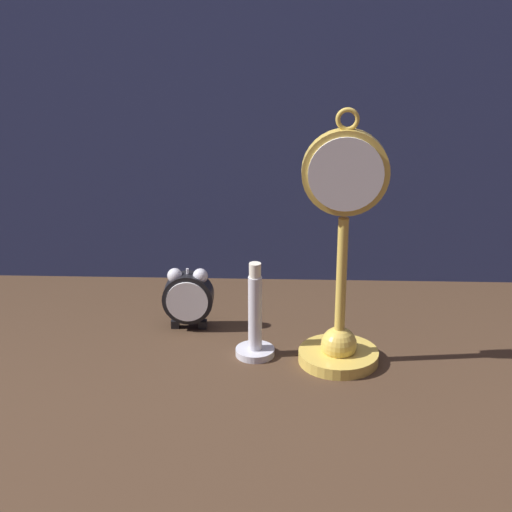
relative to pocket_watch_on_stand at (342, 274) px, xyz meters
name	(u,v)px	position (x,y,z in m)	size (l,w,h in m)	color
ground_plane	(254,370)	(-0.12, -0.03, -0.13)	(4.00, 4.00, 0.00)	#422D1E
fabric_backdrop_drape	(262,45)	(-0.12, 0.30, 0.26)	(1.69, 0.01, 0.78)	navy
pocket_watch_on_stand	(342,274)	(0.00, 0.00, 0.00)	(0.11, 0.11, 0.35)	gold
alarm_clock_twin_bell	(188,296)	(-0.22, 0.10, -0.08)	(0.07, 0.03, 0.09)	black
brass_candlestick	(258,326)	(-0.11, 0.02, -0.09)	(0.05, 0.05, 0.14)	silver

